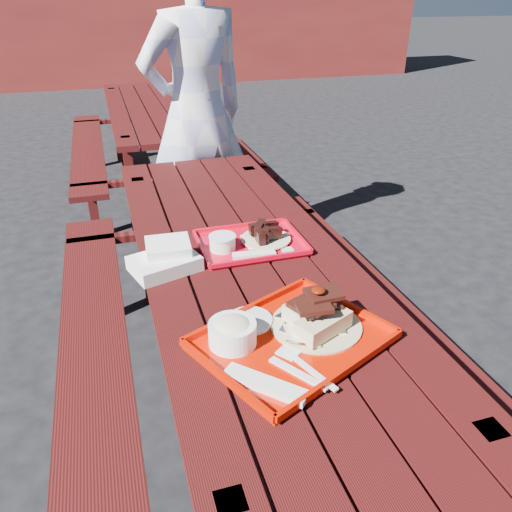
% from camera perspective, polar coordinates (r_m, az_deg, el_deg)
% --- Properties ---
extents(ground, '(60.00, 60.00, 0.00)m').
position_cam_1_polar(ground, '(2.29, -1.15, -16.61)').
color(ground, black).
rests_on(ground, ground).
extents(picnic_table_near, '(1.41, 2.40, 0.75)m').
position_cam_1_polar(picnic_table_near, '(1.94, -1.31, -4.77)').
color(picnic_table_near, '#420C0D').
rests_on(picnic_table_near, ground).
extents(picnic_table_far, '(1.41, 2.40, 0.75)m').
position_cam_1_polar(picnic_table_far, '(4.51, -11.41, 14.14)').
color(picnic_table_far, '#420C0D').
rests_on(picnic_table_far, ground).
extents(near_tray, '(0.60, 0.55, 0.15)m').
position_cam_1_polar(near_tray, '(1.39, 3.47, -8.34)').
color(near_tray, '#BC1200').
rests_on(near_tray, picnic_table_near).
extents(far_tray, '(0.39, 0.31, 0.07)m').
position_cam_1_polar(far_tray, '(1.89, -0.76, 1.65)').
color(far_tray, red).
rests_on(far_tray, picnic_table_near).
extents(white_cloth, '(0.26, 0.22, 0.09)m').
position_cam_1_polar(white_cloth, '(1.76, -10.29, -0.32)').
color(white_cloth, white).
rests_on(white_cloth, picnic_table_near).
extents(person, '(0.81, 0.67, 1.92)m').
position_cam_1_polar(person, '(3.09, -6.78, 15.74)').
color(person, '#BBCBF8').
rests_on(person, ground).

